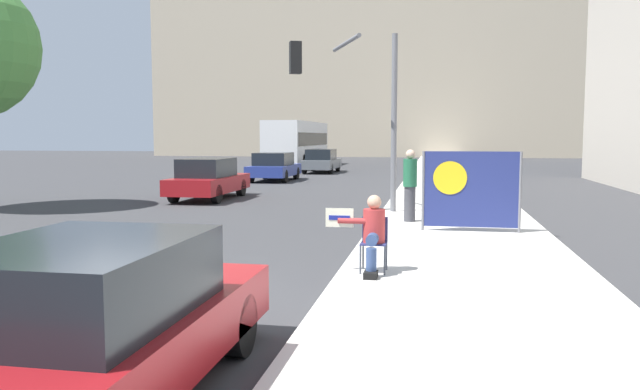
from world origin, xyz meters
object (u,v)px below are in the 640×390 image
object	(u,v)px
city_bus_on_road	(298,141)
protest_banner	(470,189)
parked_car_curbside	(92,323)
car_on_road_distant	(321,161)
car_on_road_nearest	(208,179)
car_on_road_midblock	(274,167)
pedestrian_behind	(410,185)
seated_protester	(372,232)
traffic_light_pole	(355,91)

from	to	relation	value
city_bus_on_road	protest_banner	bearing A→B (deg)	-70.76
protest_banner	city_bus_on_road	world-z (taller)	city_bus_on_road
protest_banner	parked_car_curbside	world-z (taller)	protest_banner
protest_banner	car_on_road_distant	world-z (taller)	protest_banner
car_on_road_nearest	car_on_road_midblock	size ratio (longest dim) A/B	1.04
pedestrian_behind	car_on_road_nearest	bearing A→B (deg)	165.21
protest_banner	car_on_road_nearest	world-z (taller)	protest_banner
car_on_road_distant	city_bus_on_road	size ratio (longest dim) A/B	0.40
pedestrian_behind	car_on_road_nearest	size ratio (longest dim) A/B	0.41
seated_protester	city_bus_on_road	world-z (taller)	city_bus_on_road
parked_car_curbside	car_on_road_midblock	bearing A→B (deg)	101.39
traffic_light_pole	car_on_road_midblock	bearing A→B (deg)	113.39
seated_protester	traffic_light_pole	xyz separation A→B (m)	(-1.25, 7.57, 2.69)
traffic_light_pole	car_on_road_nearest	distance (m)	7.55
seated_protester	car_on_road_nearest	bearing A→B (deg)	126.45
car_on_road_nearest	car_on_road_distant	bearing A→B (deg)	86.47
seated_protester	car_on_road_nearest	world-z (taller)	car_on_road_nearest
pedestrian_behind	traffic_light_pole	bearing A→B (deg)	157.71
traffic_light_pole	car_on_road_nearest	xyz separation A→B (m)	(-5.76, 4.03, -2.75)
protest_banner	car_on_road_midblock	world-z (taller)	protest_banner
traffic_light_pole	car_on_road_nearest	bearing A→B (deg)	145.03
pedestrian_behind	city_bus_on_road	size ratio (longest dim) A/B	0.16
pedestrian_behind	protest_banner	world-z (taller)	pedestrian_behind
parked_car_curbside	city_bus_on_road	world-z (taller)	city_bus_on_road
protest_banner	car_on_road_nearest	xyz separation A→B (m)	(-8.72, 7.03, -0.35)
car_on_road_midblock	car_on_road_distant	bearing A→B (deg)	81.80
car_on_road_distant	car_on_road_midblock	bearing A→B (deg)	-98.20
seated_protester	city_bus_on_road	distance (m)	36.37
traffic_light_pole	car_on_road_midblock	world-z (taller)	traffic_light_pole
parked_car_curbside	car_on_road_distant	world-z (taller)	car_on_road_distant
car_on_road_nearest	city_bus_on_road	distance (m)	23.74
protest_banner	car_on_road_nearest	distance (m)	11.20
protest_banner	car_on_road_distant	size ratio (longest dim) A/B	0.47
car_on_road_midblock	city_bus_on_road	distance (m)	14.43
seated_protester	traffic_light_pole	distance (m)	8.13
seated_protester	protest_banner	bearing A→B (deg)	74.82
car_on_road_distant	city_bus_on_road	xyz separation A→B (m)	(-3.02, 6.79, 1.16)
car_on_road_distant	parked_car_curbside	bearing A→B (deg)	-82.93
traffic_light_pole	car_on_road_nearest	world-z (taller)	traffic_light_pole
traffic_light_pole	car_on_road_midblock	distance (m)	14.86
pedestrian_behind	car_on_road_nearest	distance (m)	9.25
parked_car_curbside	car_on_road_nearest	bearing A→B (deg)	107.43
protest_banner	pedestrian_behind	bearing A→B (deg)	133.96
car_on_road_distant	city_bus_on_road	distance (m)	7.53
protest_banner	city_bus_on_road	size ratio (longest dim) A/B	0.19
protest_banner	parked_car_curbside	bearing A→B (deg)	-110.66
protest_banner	car_on_road_midblock	bearing A→B (deg)	118.09
seated_protester	pedestrian_behind	world-z (taller)	pedestrian_behind
car_on_road_midblock	car_on_road_distant	size ratio (longest dim) A/B	0.92
parked_car_curbside	seated_protester	bearing A→B (deg)	69.16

